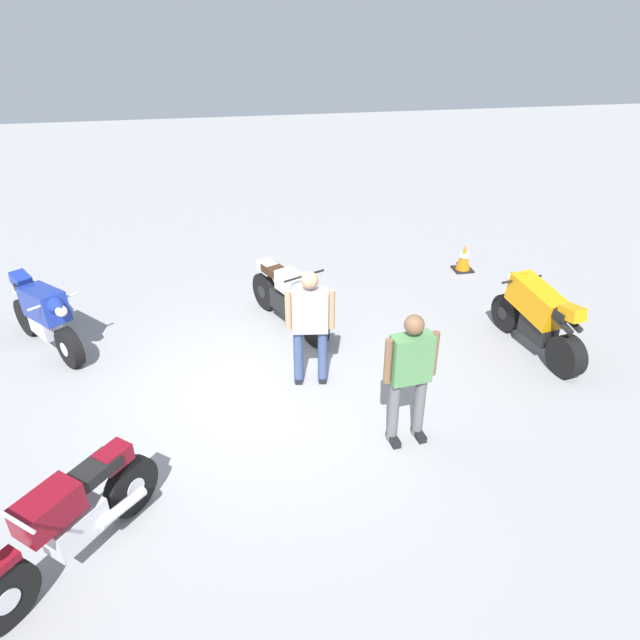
{
  "coord_description": "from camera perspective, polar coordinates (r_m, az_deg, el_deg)",
  "views": [
    {
      "loc": [
        0.33,
        6.47,
        4.74
      ],
      "look_at": [
        -0.88,
        -0.44,
        0.75
      ],
      "focal_mm": 32.53,
      "sensor_mm": 36.0,
      "label": 1
    }
  ],
  "objects": [
    {
      "name": "motorcycle_orange_sportbike",
      "position": [
        9.09,
        20.62,
        0.43
      ],
      "size": [
        0.72,
        1.95,
        1.14
      ],
      "rotation": [
        0.0,
        0.0,
        4.9
      ],
      "color": "black",
      "rests_on": "ground"
    },
    {
      "name": "motorcycle_blue_sportbike",
      "position": [
        9.46,
        -25.47,
        0.54
      ],
      "size": [
        1.32,
        1.68,
        1.14
      ],
      "rotation": [
        0.0,
        0.0,
        2.21
      ],
      "color": "black",
      "rests_on": "ground"
    },
    {
      "name": "person_in_gray_shirt",
      "position": [
        7.6,
        -0.98,
        -0.21
      ],
      "size": [
        0.65,
        0.36,
        1.68
      ],
      "rotation": [
        0.0,
        0.0,
        4.58
      ],
      "color": "#384772",
      "rests_on": "ground"
    },
    {
      "name": "motorcycle_maroon_cruiser",
      "position": [
        6.06,
        -23.33,
        -17.67
      ],
      "size": [
        1.42,
        1.69,
        1.09
      ],
      "rotation": [
        0.0,
        0.0,
        0.88
      ],
      "color": "black",
      "rests_on": "ground"
    },
    {
      "name": "motorcycle_silver_cruiser",
      "position": [
        9.22,
        -3.2,
        2.34
      ],
      "size": [
        1.03,
        1.94,
        1.09
      ],
      "rotation": [
        0.0,
        0.0,
        2.02
      ],
      "color": "black",
      "rests_on": "ground"
    },
    {
      "name": "traffic_cone",
      "position": [
        11.58,
        13.97,
        5.96
      ],
      "size": [
        0.36,
        0.36,
        0.53
      ],
      "color": "black",
      "rests_on": "ground"
    },
    {
      "name": "ground_plane",
      "position": [
        8.02,
        -5.7,
        -6.75
      ],
      "size": [
        40.0,
        40.0,
        0.0
      ],
      "primitive_type": "plane",
      "color": "gray"
    },
    {
      "name": "person_in_green_shirt",
      "position": [
        6.71,
        8.85,
        -4.99
      ],
      "size": [
        0.66,
        0.35,
        1.69
      ],
      "rotation": [
        0.0,
        0.0,
        1.68
      ],
      "color": "#59595B",
      "rests_on": "ground"
    }
  ]
}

